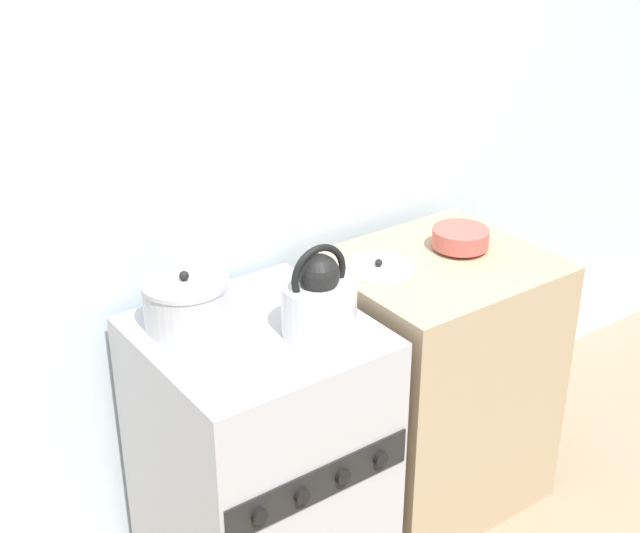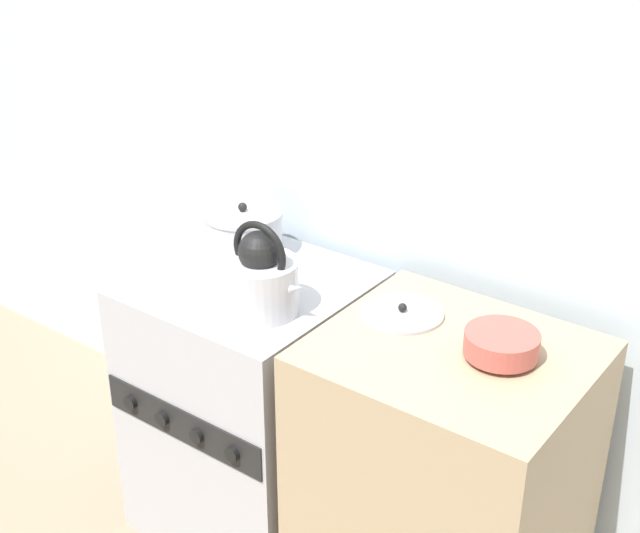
{
  "view_description": "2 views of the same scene",
  "coord_description": "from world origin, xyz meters",
  "px_view_note": "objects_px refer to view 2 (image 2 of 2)",
  "views": [
    {
      "loc": [
        -1.11,
        -1.55,
        2.13
      ],
      "look_at": [
        0.24,
        0.33,
        1.0
      ],
      "focal_mm": 50.0,
      "sensor_mm": 36.0,
      "label": 1
    },
    {
      "loc": [
        1.55,
        -1.42,
        2.08
      ],
      "look_at": [
        0.24,
        0.34,
        0.98
      ],
      "focal_mm": 50.0,
      "sensor_mm": 36.0,
      "label": 2
    }
  ],
  "objects_px": {
    "kettle": "(261,278)",
    "loose_pot_lid": "(402,313)",
    "enamel_bowl": "(501,344)",
    "stove": "(254,404)",
    "cooking_pot": "(244,232)"
  },
  "relations": [
    {
      "from": "kettle",
      "to": "loose_pot_lid",
      "type": "xyz_separation_m",
      "value": [
        0.35,
        0.17,
        -0.07
      ]
    },
    {
      "from": "kettle",
      "to": "enamel_bowl",
      "type": "relative_size",
      "value": 1.44
    },
    {
      "from": "stove",
      "to": "loose_pot_lid",
      "type": "relative_size",
      "value": 3.9
    },
    {
      "from": "stove",
      "to": "kettle",
      "type": "relative_size",
      "value": 3.27
    },
    {
      "from": "cooking_pot",
      "to": "loose_pot_lid",
      "type": "bearing_deg",
      "value": -7.19
    },
    {
      "from": "enamel_bowl",
      "to": "loose_pot_lid",
      "type": "xyz_separation_m",
      "value": [
        -0.31,
        0.04,
        -0.04
      ]
    },
    {
      "from": "stove",
      "to": "kettle",
      "type": "bearing_deg",
      "value": -38.16
    },
    {
      "from": "stove",
      "to": "enamel_bowl",
      "type": "xyz_separation_m",
      "value": [
        0.8,
        0.02,
        0.5
      ]
    },
    {
      "from": "enamel_bowl",
      "to": "loose_pot_lid",
      "type": "bearing_deg",
      "value": 172.55
    },
    {
      "from": "cooking_pot",
      "to": "stove",
      "type": "bearing_deg",
      "value": -44.7
    },
    {
      "from": "kettle",
      "to": "stove",
      "type": "bearing_deg",
      "value": 141.84
    },
    {
      "from": "cooking_pot",
      "to": "kettle",
      "type": "bearing_deg",
      "value": -41.57
    },
    {
      "from": "enamel_bowl",
      "to": "loose_pot_lid",
      "type": "height_order",
      "value": "enamel_bowl"
    },
    {
      "from": "cooking_pot",
      "to": "loose_pot_lid",
      "type": "distance_m",
      "value": 0.63
    },
    {
      "from": "stove",
      "to": "cooking_pot",
      "type": "distance_m",
      "value": 0.54
    }
  ]
}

